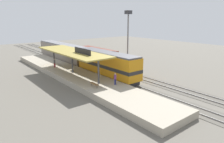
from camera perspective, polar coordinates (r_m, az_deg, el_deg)
The scene contains 12 objects.
ground_plane at distance 40.30m, azimuth -2.50°, elevation -0.02°, with size 120.00×120.00×0.00m, color #666056.
track_near at distance 39.20m, azimuth -4.86°, elevation -0.43°, with size 3.20×110.00×0.16m.
track_far at distance 41.83m, azimuth 0.39°, elevation 0.58°, with size 3.20×110.00×0.16m.
platform at distance 36.84m, azimuth -10.84°, elevation -0.95°, with size 6.00×44.00×0.90m, color #A89E89.
station_canopy at distance 35.91m, azimuth -11.08°, elevation 5.32°, with size 5.20×18.00×4.70m.
platform_bench at distance 28.50m, azimuth -4.98°, elevation -3.46°, with size 0.44×1.70×0.50m.
locomotive at distance 35.55m, azimuth -1.46°, elevation 2.01°, with size 2.93×14.43×4.44m.
passenger_carriage_single at distance 50.87m, azimuth -13.82°, elevation 5.30°, with size 2.90×20.00×4.24m.
freight_car at distance 45.95m, azimuth -4.13°, elevation 4.29°, with size 2.80×12.00×3.54m.
light_mast at distance 42.17m, azimuth 4.50°, elevation 12.16°, with size 1.10×1.10×11.70m.
person_waiting at distance 41.28m, azimuth -15.77°, elevation 2.44°, with size 0.34×0.34×1.71m.
person_walking at distance 29.19m, azimuth 0.90°, elevation -1.92°, with size 0.34×0.34×1.71m.
Camera 1 is at (-20.85, -31.62, 10.14)m, focal length 32.74 mm.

